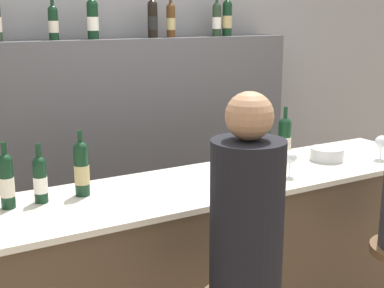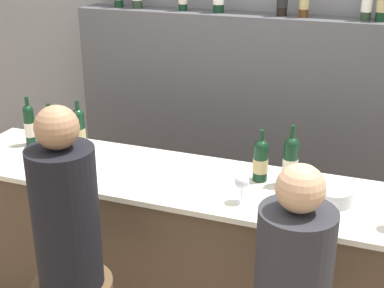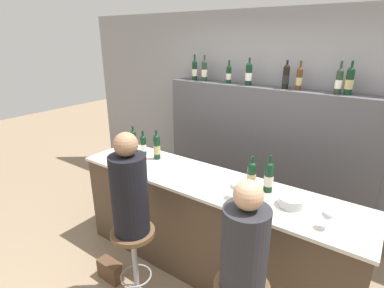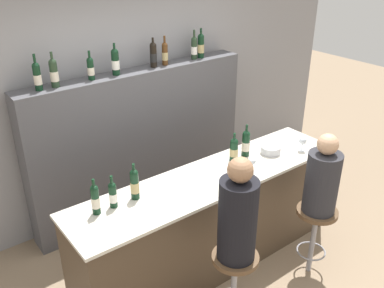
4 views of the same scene
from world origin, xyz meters
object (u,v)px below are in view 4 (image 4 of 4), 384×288
object	(u,v)px
wine_bottle_counter_3	(234,149)
guest_seated_left	(238,215)
metal_bowl	(271,150)
wine_glass_0	(252,162)
wine_bottle_backbar_0	(37,76)
wine_bottle_backbar_4	(153,55)
wine_bottle_backbar_1	(54,73)
guest_seated_right	(322,179)
wine_glass_1	(303,141)
wine_bottle_counter_4	(246,143)
wine_bottle_backbar_2	(91,68)
wine_bottle_counter_0	(95,199)
wine_bottle_backbar_5	(165,53)
wine_bottle_counter_2	(135,184)
wine_bottle_counter_1	(113,194)
wine_bottle_backbar_6	(194,47)
wine_bottle_backbar_7	(201,46)
bar_stool_left	(235,271)
bar_stool_right	(315,224)
wine_bottle_backbar_3	(115,62)

from	to	relation	value
wine_bottle_counter_3	guest_seated_left	distance (m)	1.07
metal_bowl	wine_glass_0	bearing A→B (deg)	-160.02
wine_bottle_backbar_0	wine_bottle_backbar_4	bearing A→B (deg)	0.00
wine_bottle_counter_3	wine_bottle_backbar_1	size ratio (longest dim) A/B	0.86
guest_seated_right	wine_glass_0	bearing A→B (deg)	123.97
metal_bowl	wine_glass_1	bearing A→B (deg)	-27.54
guest_seated_left	wine_bottle_backbar_1	bearing A→B (deg)	105.98
wine_bottle_counter_4	wine_bottle_backbar_4	size ratio (longest dim) A/B	1.05
wine_bottle_backbar_2	wine_bottle_counter_0	bearing A→B (deg)	-116.92
wine_glass_0	wine_bottle_counter_3	bearing A→B (deg)	84.28
wine_bottle_counter_0	wine_bottle_counter_4	xyz separation A→B (m)	(1.63, 0.00, 0.01)
wine_bottle_backbar_1	wine_bottle_backbar_5	xyz separation A→B (m)	(1.25, -0.00, -0.01)
wine_bottle_counter_0	wine_bottle_counter_2	xyz separation A→B (m)	(0.36, 0.00, 0.01)
wine_bottle_backbar_2	wine_bottle_backbar_1	bearing A→B (deg)	180.00
wine_glass_0	wine_bottle_backbar_1	bearing A→B (deg)	130.82
guest_seated_right	wine_bottle_counter_2	bearing A→B (deg)	150.84
wine_bottle_counter_2	wine_bottle_counter_4	size ratio (longest dim) A/B	0.98
wine_bottle_backbar_5	wine_bottle_counter_1	bearing A→B (deg)	-138.77
wine_bottle_counter_1	wine_bottle_backbar_6	bearing A→B (deg)	33.82
wine_bottle_backbar_1	wine_glass_1	world-z (taller)	wine_bottle_backbar_1
wine_bottle_backbar_2	wine_bottle_backbar_5	size ratio (longest dim) A/B	0.91
wine_bottle_backbar_5	guest_seated_right	xyz separation A→B (m)	(0.34, -1.95, -0.79)
wine_bottle_counter_2	wine_bottle_backbar_6	world-z (taller)	wine_bottle_backbar_6
wine_bottle_backbar_1	wine_bottle_counter_4	bearing A→B (deg)	-39.02
wine_bottle_backbar_2	guest_seated_left	xyz separation A→B (m)	(0.19, -1.95, -0.72)
metal_bowl	guest_seated_left	distance (m)	1.29
wine_bottle_counter_1	wine_bottle_backbar_2	distance (m)	1.41
wine_bottle_backbar_5	metal_bowl	world-z (taller)	wine_bottle_backbar_5
wine_bottle_counter_4	wine_bottle_backbar_4	distance (m)	1.38
metal_bowl	wine_bottle_backbar_1	bearing A→B (deg)	142.56
wine_bottle_counter_0	metal_bowl	distance (m)	1.88
wine_bottle_counter_3	wine_bottle_backbar_7	size ratio (longest dim) A/B	0.85
wine_bottle_counter_0	guest_seated_left	size ratio (longest dim) A/B	0.36
wine_bottle_backbar_5	wine_bottle_backbar_7	size ratio (longest dim) A/B	0.94
wine_bottle_backbar_5	bar_stool_left	distance (m)	2.43
wine_bottle_backbar_2	guest_seated_right	bearing A→B (deg)	-58.03
guest_seated_right	wine_bottle_backbar_5	bearing A→B (deg)	99.88
metal_bowl	guest_seated_left	size ratio (longest dim) A/B	0.23
wine_bottle_backbar_0	bar_stool_right	size ratio (longest dim) A/B	0.47
wine_bottle_counter_1	wine_glass_1	distance (m)	2.03
wine_bottle_backbar_5	wine_bottle_backbar_1	bearing A→B (deg)	180.00
guest_seated_right	wine_bottle_counter_1	bearing A→B (deg)	153.95
wine_bottle_counter_0	guest_seated_right	size ratio (longest dim) A/B	0.41
wine_bottle_backbar_2	wine_bottle_backbar_5	world-z (taller)	wine_bottle_backbar_5
guest_seated_right	wine_bottle_backbar_6	bearing A→B (deg)	88.13
wine_bottle_counter_4	wine_bottle_backbar_3	size ratio (longest dim) A/B	1.03
wine_bottle_counter_1	wine_bottle_counter_3	distance (m)	1.32
wine_bottle_counter_1	bar_stool_left	bearing A→B (deg)	-52.35
wine_bottle_backbar_1	guest_seated_right	xyz separation A→B (m)	(1.59, -1.95, -0.80)
wine_bottle_counter_4	wine_bottle_backbar_1	world-z (taller)	wine_bottle_backbar_1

